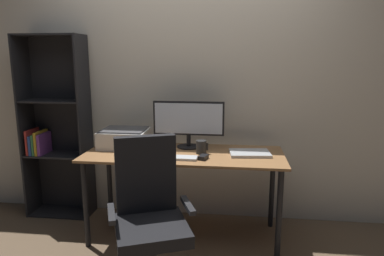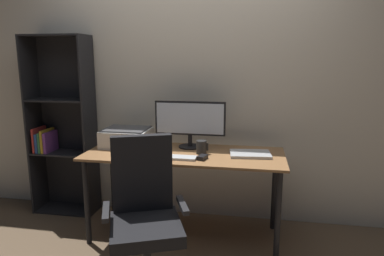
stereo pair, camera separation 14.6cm
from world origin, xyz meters
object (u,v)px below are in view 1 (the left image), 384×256
(office_chair, at_px, (150,223))
(bookshelf, at_px, (56,129))
(mouse, at_px, (203,157))
(keyboard, at_px, (179,158))
(printer, at_px, (124,138))
(laptop, at_px, (250,153))
(monitor, at_px, (189,121))
(desk, at_px, (184,163))
(coffee_mug, at_px, (201,147))

(office_chair, xyz_separation_m, bookshelf, (-1.17, 1.03, 0.38))
(mouse, distance_m, office_chair, 0.69)
(keyboard, bearing_deg, printer, 150.93)
(keyboard, height_order, laptop, laptop)
(keyboard, distance_m, laptop, 0.59)
(monitor, distance_m, office_chair, 1.04)
(keyboard, xyz_separation_m, mouse, (0.19, 0.01, 0.01))
(desk, xyz_separation_m, coffee_mug, (0.14, 0.00, 0.14))
(monitor, relative_size, laptop, 1.92)
(office_chair, bearing_deg, keyboard, 56.75)
(coffee_mug, relative_size, bookshelf, 0.06)
(desk, relative_size, keyboard, 5.62)
(desk, relative_size, office_chair, 1.61)
(desk, bearing_deg, office_chair, -99.62)
(monitor, distance_m, coffee_mug, 0.29)
(coffee_mug, height_order, laptop, coffee_mug)
(laptop, distance_m, office_chair, 1.02)
(desk, height_order, keyboard, keyboard)
(monitor, distance_m, printer, 0.58)
(keyboard, distance_m, bookshelf, 1.37)
(desk, xyz_separation_m, keyboard, (-0.02, -0.17, 0.10))
(keyboard, relative_size, coffee_mug, 2.67)
(keyboard, distance_m, printer, 0.61)
(monitor, xyz_separation_m, bookshelf, (-1.30, 0.14, -0.13))
(monitor, relative_size, coffee_mug, 5.66)
(desk, bearing_deg, bookshelf, 165.85)
(desk, bearing_deg, coffee_mug, 0.56)
(monitor, relative_size, bookshelf, 0.36)
(monitor, xyz_separation_m, coffee_mug, (0.13, -0.18, -0.18))
(coffee_mug, height_order, bookshelf, bookshelf)
(monitor, height_order, keyboard, monitor)
(monitor, distance_m, mouse, 0.44)
(bookshelf, bearing_deg, monitor, -6.07)
(laptop, bearing_deg, office_chair, -138.21)
(keyboard, xyz_separation_m, printer, (-0.53, 0.30, 0.07))
(mouse, bearing_deg, office_chair, -102.17)
(desk, height_order, printer, printer)
(coffee_mug, height_order, printer, printer)
(mouse, xyz_separation_m, office_chair, (-0.29, -0.54, -0.30))
(desk, distance_m, office_chair, 0.74)
(mouse, height_order, bookshelf, bookshelf)
(office_chair, bearing_deg, laptop, 25.63)
(monitor, bearing_deg, office_chair, -98.47)
(mouse, bearing_deg, desk, 153.54)
(mouse, bearing_deg, coffee_mug, 117.36)
(mouse, height_order, laptop, mouse)
(mouse, bearing_deg, monitor, 131.21)
(desk, relative_size, coffee_mug, 15.01)
(office_chair, bearing_deg, mouse, 39.31)
(mouse, xyz_separation_m, coffee_mug, (-0.03, 0.16, 0.04))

